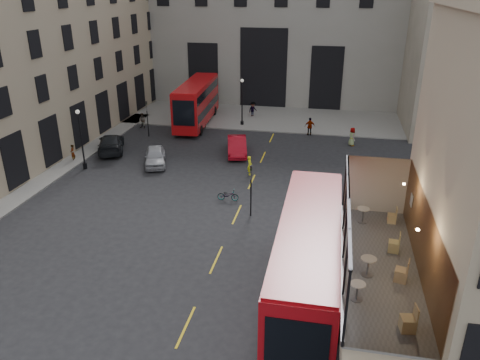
% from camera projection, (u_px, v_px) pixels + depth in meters
% --- Properties ---
extents(ground, '(140.00, 140.00, 0.00)m').
position_uv_depth(ground, '(226.00, 333.00, 22.10)').
color(ground, black).
rests_on(ground, ground).
extents(host_frontage, '(3.00, 11.00, 4.50)m').
position_uv_depth(host_frontage, '(373.00, 312.00, 20.03)').
color(host_frontage, tan).
rests_on(host_frontage, ground).
extents(cafe_floor, '(3.00, 10.00, 0.10)m').
position_uv_depth(cafe_floor, '(380.00, 266.00, 19.13)').
color(cafe_floor, slate).
rests_on(cafe_floor, host_frontage).
extents(gateway, '(35.00, 10.60, 18.00)m').
position_uv_depth(gateway, '(270.00, 29.00, 62.60)').
color(gateway, gray).
rests_on(gateway, ground).
extents(pavement_far, '(40.00, 12.00, 0.12)m').
position_uv_depth(pavement_far, '(248.00, 116.00, 57.43)').
color(pavement_far, slate).
rests_on(pavement_far, ground).
extents(traffic_light_near, '(0.16, 0.20, 3.80)m').
position_uv_depth(traffic_light_near, '(251.00, 184.00, 32.15)').
color(traffic_light_near, black).
rests_on(traffic_light_near, ground).
extents(traffic_light_far, '(0.16, 0.20, 3.80)m').
position_uv_depth(traffic_light_far, '(147.00, 114.00, 49.14)').
color(traffic_light_far, black).
rests_on(traffic_light_far, ground).
extents(street_lamp_a, '(0.36, 0.36, 5.33)m').
position_uv_depth(street_lamp_a, '(82.00, 143.00, 40.50)').
color(street_lamp_a, black).
rests_on(street_lamp_a, ground).
extents(street_lamp_b, '(0.36, 0.36, 5.33)m').
position_uv_depth(street_lamp_b, '(242.00, 105.00, 52.91)').
color(street_lamp_b, black).
rests_on(street_lamp_b, ground).
extents(bus_near, '(2.94, 12.55, 5.01)m').
position_uv_depth(bus_near, '(308.00, 261.00, 22.65)').
color(bus_near, '#A70B13').
rests_on(bus_near, ground).
extents(bus_far, '(3.51, 12.29, 4.85)m').
position_uv_depth(bus_far, '(197.00, 101.00, 53.38)').
color(bus_far, '#B40C0F').
rests_on(bus_far, ground).
extents(car_a, '(3.23, 4.82, 1.53)m').
position_uv_depth(car_a, '(155.00, 157.00, 42.06)').
color(car_a, '#A7A9B0').
rests_on(car_a, ground).
extents(car_b, '(2.85, 5.27, 1.65)m').
position_uv_depth(car_b, '(237.00, 146.00, 44.60)').
color(car_b, '#AE0A19').
rests_on(car_b, ground).
extents(car_c, '(4.28, 6.07, 1.63)m').
position_uv_depth(car_c, '(111.00, 143.00, 45.38)').
color(car_c, black).
rests_on(car_c, ground).
extents(bicycle, '(1.62, 0.61, 0.84)m').
position_uv_depth(bicycle, '(228.00, 195.00, 35.28)').
color(bicycle, gray).
rests_on(bicycle, ground).
extents(cyclist, '(0.51, 0.67, 1.66)m').
position_uv_depth(cyclist, '(250.00, 165.00, 39.87)').
color(cyclist, '#FAFA1A').
rests_on(cyclist, ground).
extents(pedestrian_a, '(0.99, 0.87, 1.72)m').
position_uv_depth(pedestrian_a, '(143.00, 121.00, 52.47)').
color(pedestrian_a, gray).
rests_on(pedestrian_a, ground).
extents(pedestrian_b, '(1.29, 1.41, 1.90)m').
position_uv_depth(pedestrian_b, '(253.00, 110.00, 56.74)').
color(pedestrian_b, gray).
rests_on(pedestrian_b, ground).
extents(pedestrian_c, '(1.18, 0.59, 1.93)m').
position_uv_depth(pedestrian_c, '(310.00, 126.00, 50.05)').
color(pedestrian_c, gray).
rests_on(pedestrian_c, ground).
extents(pedestrian_d, '(0.92, 1.08, 1.87)m').
position_uv_depth(pedestrian_d, '(352.00, 137.00, 46.88)').
color(pedestrian_d, gray).
rests_on(pedestrian_d, ground).
extents(pedestrian_e, '(0.47, 0.63, 1.56)m').
position_uv_depth(pedestrian_e, '(73.00, 153.00, 42.89)').
color(pedestrian_e, gray).
rests_on(pedestrian_e, ground).
extents(cafe_table_near, '(0.56, 0.56, 0.70)m').
position_uv_depth(cafe_table_near, '(358.00, 289.00, 16.88)').
color(cafe_table_near, silver).
rests_on(cafe_table_near, cafe_floor).
extents(cafe_table_mid, '(0.62, 0.62, 0.77)m').
position_uv_depth(cafe_table_mid, '(368.00, 264.00, 18.29)').
color(cafe_table_mid, beige).
rests_on(cafe_table_mid, cafe_floor).
extents(cafe_table_far, '(0.59, 0.59, 0.74)m').
position_uv_depth(cafe_table_far, '(363.00, 213.00, 22.36)').
color(cafe_table_far, silver).
rests_on(cafe_table_far, cafe_floor).
extents(cafe_chair_a, '(0.54, 0.54, 0.96)m').
position_uv_depth(cafe_chair_a, '(408.00, 323.00, 15.45)').
color(cafe_chair_a, tan).
rests_on(cafe_chair_a, cafe_floor).
extents(cafe_chair_b, '(0.57, 0.57, 0.95)m').
position_uv_depth(cafe_chair_b, '(401.00, 274.00, 18.02)').
color(cafe_chair_b, tan).
rests_on(cafe_chair_b, cafe_floor).
extents(cafe_chair_c, '(0.49, 0.49, 0.90)m').
position_uv_depth(cafe_chair_c, '(394.00, 246.00, 20.00)').
color(cafe_chair_c, tan).
rests_on(cafe_chair_c, cafe_floor).
extents(cafe_chair_d, '(0.41, 0.41, 0.81)m').
position_uv_depth(cafe_chair_d, '(392.00, 218.00, 22.42)').
color(cafe_chair_d, tan).
rests_on(cafe_chair_d, cafe_floor).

